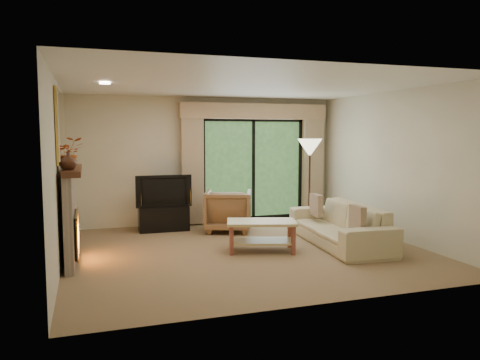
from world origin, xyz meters
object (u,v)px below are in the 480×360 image
object	(u,v)px
sofa	(339,224)
coffee_table	(261,236)
media_console	(164,218)
armchair	(228,211)

from	to	relation	value
sofa	coffee_table	xyz separation A→B (m)	(-1.39, -0.00, -0.10)
media_console	sofa	bearing A→B (deg)	-36.75
armchair	sofa	world-z (taller)	armchair
media_console	armchair	size ratio (longest dim) A/B	1.09
sofa	coffee_table	world-z (taller)	sofa
media_console	coffee_table	world-z (taller)	coffee_table
sofa	coffee_table	distance (m)	1.39
media_console	sofa	xyz separation A→B (m)	(2.61, -2.07, 0.11)
media_console	sofa	size ratio (longest dim) A/B	0.40
armchair	sofa	bearing A→B (deg)	152.42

